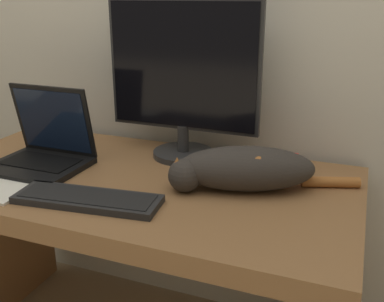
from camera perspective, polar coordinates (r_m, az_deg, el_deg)
desk at (r=1.49m, az=-7.03°, el=-8.67°), size 1.37×0.71×0.71m
monitor at (r=1.53m, az=-1.18°, el=9.22°), size 0.54×0.21×0.54m
laptop at (r=1.57m, az=-18.42°, el=-0.02°), size 0.30×0.25×0.26m
external_keyboard at (r=1.28m, az=-13.11°, el=-5.95°), size 0.42×0.17×0.02m
cat at (r=1.31m, az=6.36°, el=-2.18°), size 0.53×0.29×0.13m
paper_notepad at (r=1.46m, az=-22.79°, el=-4.03°), size 0.20×0.22×0.01m
small_toy at (r=1.45m, az=11.80°, el=-1.78°), size 0.07×0.07×0.07m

